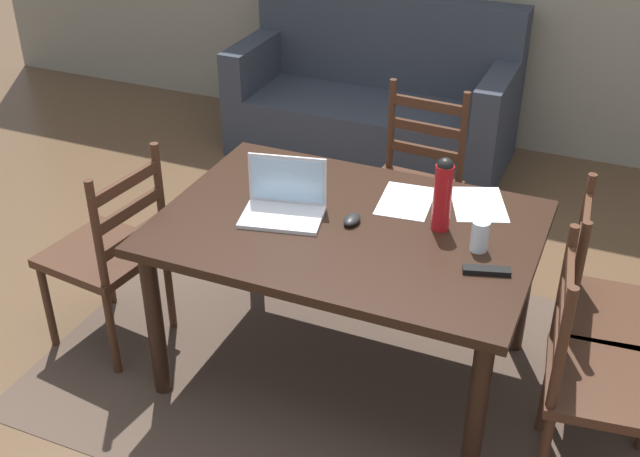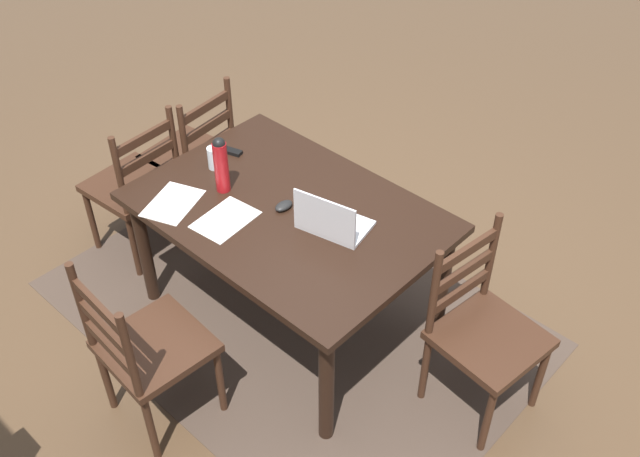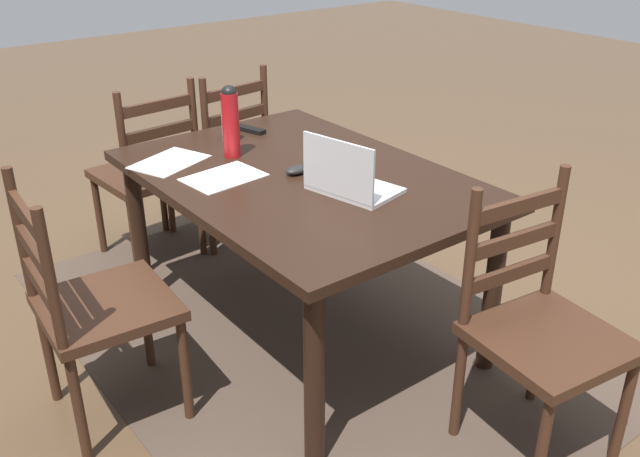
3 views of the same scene
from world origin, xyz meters
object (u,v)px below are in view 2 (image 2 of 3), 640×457
chair_left_near (483,332)px  computer_mouse (284,206)px  water_bottle (221,164)px  chair_right_far (136,186)px  laptop (331,221)px  tv_remote (227,150)px  chair_far_head (147,349)px  drinking_glass (214,158)px  chair_right_near (192,155)px  dining_table (288,223)px

chair_left_near → computer_mouse: size_ratio=9.50×
computer_mouse → chair_left_near: bearing=-166.9°
water_bottle → chair_right_far: bearing=7.9°
chair_right_far → laptop: size_ratio=2.64×
laptop → tv_remote: laptop is taller
chair_left_near → tv_remote: (1.61, 0.08, 0.29)m
chair_right_far → tv_remote: 0.62m
chair_far_head → laptop: (-0.27, -0.91, 0.33)m
chair_left_near → laptop: (0.76, 0.19, 0.33)m
chair_far_head → tv_remote: bearing=-60.2°
chair_left_near → drinking_glass: bearing=8.2°
chair_right_far → water_bottle: size_ratio=3.12×
chair_right_near → tv_remote: size_ratio=5.59×
chair_right_near → drinking_glass: (-0.51, 0.22, 0.34)m
computer_mouse → tv_remote: (0.57, -0.14, -0.01)m
laptop → drinking_glass: bearing=2.5°
chair_left_near → chair_right_far: (2.06, 0.41, 0.00)m
laptop → water_bottle: (0.61, 0.13, 0.10)m
dining_table → water_bottle: size_ratio=4.86×
chair_far_head → drinking_glass: (0.52, -0.87, 0.34)m
computer_mouse → tv_remote: size_ratio=0.59×
dining_table → chair_right_far: size_ratio=1.56×
laptop → computer_mouse: size_ratio=3.60×
dining_table → computer_mouse: (0.01, 0.01, 0.10)m
chair_right_near → chair_left_near: same height
laptop → water_bottle: 0.63m
chair_right_far → drinking_glass: size_ratio=7.84×
drinking_glass → dining_table: bearing=-178.6°
drinking_glass → chair_right_far: bearing=20.5°
chair_left_near → laptop: 0.86m
dining_table → tv_remote: tv_remote is taller
chair_left_near → drinking_glass: (1.55, 0.22, 0.34)m
water_bottle → dining_table: bearing=-162.6°
dining_table → laptop: laptop is taller
chair_right_far → drinking_glass: 0.64m
chair_left_near → tv_remote: bearing=3.0°
computer_mouse → tv_remote: bearing=-12.5°
computer_mouse → chair_right_near: bearing=-11.2°
chair_far_head → computer_mouse: bearing=-89.3°
chair_right_far → tv_remote: (-0.45, -0.33, 0.29)m
tv_remote → chair_right_far: bearing=-70.0°
chair_right_near → computer_mouse: bearing=167.7°
chair_left_near → chair_far_head: size_ratio=1.00×
water_bottle → tv_remote: (0.24, -0.24, -0.15)m
chair_far_head → laptop: laptop is taller
dining_table → chair_left_near: chair_left_near is taller
dining_table → chair_left_near: size_ratio=1.56×
chair_far_head → chair_right_far: 1.23m
laptop → water_bottle: bearing=11.9°
chair_right_near → tv_remote: 0.54m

